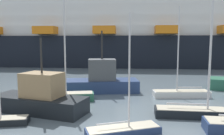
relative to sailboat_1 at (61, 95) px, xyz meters
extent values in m
cube|color=#2D6B51|center=(-0.01, 0.00, -0.18)|extent=(6.30, 2.36, 0.73)
cube|color=beige|center=(-0.01, 0.00, 0.21)|extent=(6.04, 2.21, 0.04)
cylinder|color=silver|center=(0.48, 0.07, 5.04)|extent=(0.15, 0.15, 9.71)
cylinder|color=silver|center=(-0.89, -0.14, 0.54)|extent=(2.76, 0.54, 0.12)
cube|color=black|center=(11.39, -4.32, -0.23)|extent=(6.64, 2.09, 0.62)
cube|color=beige|center=(11.39, -4.32, 0.10)|extent=(6.37, 1.94, 0.04)
cylinder|color=silver|center=(11.91, -4.37, 4.52)|extent=(0.16, 0.16, 8.89)
cylinder|color=silver|center=(10.45, -4.23, 0.43)|extent=(2.94, 0.39, 0.13)
cube|color=navy|center=(5.67, -7.58, -0.33)|extent=(4.67, 2.65, 0.43)
cube|color=beige|center=(5.67, -7.58, -0.09)|extent=(4.47, 2.50, 0.04)
cylinder|color=silver|center=(6.01, -7.47, 3.27)|extent=(0.11, 0.11, 6.77)
cylinder|color=silver|center=(5.06, -7.78, 0.24)|extent=(1.94, 0.72, 0.09)
cube|color=white|center=(11.72, 1.84, -0.23)|extent=(5.62, 1.69, 0.62)
cube|color=beige|center=(11.72, 1.84, 0.10)|extent=(5.39, 1.57, 0.04)
cylinder|color=silver|center=(11.27, 1.82, 4.25)|extent=(0.13, 0.13, 8.33)
cylinder|color=silver|center=(12.52, 1.88, 0.43)|extent=(2.50, 0.22, 0.11)
cube|color=navy|center=(3.15, 4.13, 0.12)|extent=(9.07, 3.76, 1.32)
cube|color=#4C5156|center=(3.59, 4.17, 1.93)|extent=(3.14, 2.51, 2.30)
cylinder|color=#262626|center=(3.59, 4.17, 4.63)|extent=(0.18, 0.18, 3.09)
cube|color=black|center=(-0.90, -3.31, 0.09)|extent=(8.12, 4.90, 1.26)
cube|color=#A3845B|center=(-0.54, -3.43, 1.66)|extent=(3.42, 2.83, 1.88)
cylinder|color=#262626|center=(-0.54, -3.43, 3.94)|extent=(0.15, 0.15, 2.69)
sphere|color=green|center=(2.04, 9.47, -0.23)|extent=(0.62, 0.62, 0.62)
cylinder|color=black|center=(2.04, 9.47, 0.42)|extent=(0.06, 0.06, 0.68)
cube|color=black|center=(15.53, 34.01, 2.85)|extent=(124.26, 25.01, 6.79)
cube|color=white|center=(15.53, 34.01, 7.36)|extent=(114.28, 22.32, 2.22)
cube|color=white|center=(15.53, 34.01, 9.58)|extent=(107.42, 20.98, 2.22)
cube|color=white|center=(15.53, 34.01, 11.80)|extent=(100.57, 19.64, 2.22)
cube|color=white|center=(15.53, 34.01, 14.02)|extent=(93.71, 18.30, 2.22)
cube|color=orange|center=(-9.67, 26.59, 7.36)|extent=(4.65, 3.73, 1.56)
cube|color=orange|center=(2.64, 25.81, 7.36)|extent=(4.65, 3.73, 1.56)
cube|color=orange|center=(14.96, 25.04, 7.36)|extent=(4.65, 3.73, 1.56)
camera|label=1|loc=(5.34, -20.60, 4.98)|focal=36.30mm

